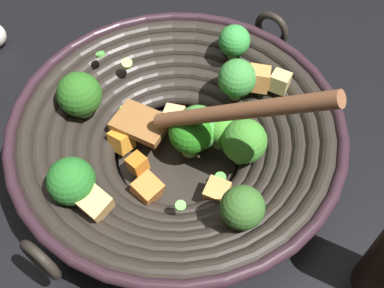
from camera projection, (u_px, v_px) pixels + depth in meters
ground_plane at (178, 158)px, 0.63m from camera, size 4.00×4.00×0.00m
wok at (178, 135)px, 0.58m from camera, size 0.42×0.41×0.22m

